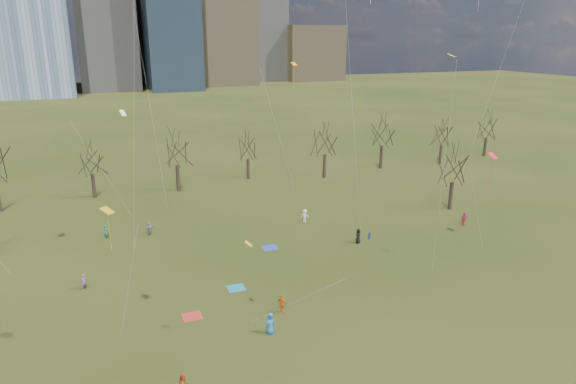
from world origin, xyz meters
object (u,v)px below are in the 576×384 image
object	(u,v)px
blanket_crimson	(192,316)
person_4	(282,304)
blanket_navy	(270,248)
person_0	(270,324)
blanket_teal	(236,288)

from	to	relation	value
blanket_crimson	person_4	bearing A→B (deg)	-16.81
blanket_navy	person_0	xyz separation A→B (m)	(-5.64, -16.27, 0.89)
person_0	blanket_navy	bearing A→B (deg)	95.16
blanket_navy	person_4	size ratio (longest dim) A/B	0.93
blanket_teal	blanket_crimson	distance (m)	5.99
person_0	person_4	distance (m)	3.30
blanket_navy	blanket_teal	bearing A→B (deg)	-127.75
blanket_crimson	person_4	world-z (taller)	person_4
person_0	blanket_crimson	bearing A→B (deg)	161.83
blanket_teal	person_0	bearing A→B (deg)	-86.88
blanket_navy	blanket_crimson	distance (m)	15.82
blanket_crimson	person_4	size ratio (longest dim) A/B	0.93
blanket_navy	blanket_crimson	size ratio (longest dim) A/B	1.00
person_4	blanket_teal	bearing A→B (deg)	-11.10
person_0	person_4	xyz separation A→B (m)	(1.99, 2.63, -0.04)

